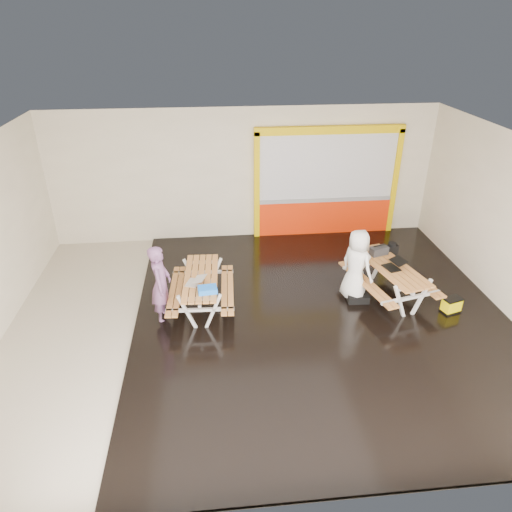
{
  "coord_description": "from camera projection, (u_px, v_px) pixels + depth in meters",
  "views": [
    {
      "loc": [
        -0.88,
        -7.66,
        5.53
      ],
      "look_at": [
        0.0,
        0.9,
        1.0
      ],
      "focal_mm": 32.58,
      "sensor_mm": 36.0,
      "label": 1
    }
  ],
  "objects": [
    {
      "name": "room",
      "position": [
        261.0,
        243.0,
        8.59
      ],
      "size": [
        10.02,
        8.02,
        3.52
      ],
      "color": "beige",
      "rests_on": "ground"
    },
    {
      "name": "deck",
      "position": [
        321.0,
        316.0,
        9.5
      ],
      "size": [
        7.5,
        7.98,
        0.05
      ],
      "primitive_type": "cube",
      "color": "black",
      "rests_on": "room"
    },
    {
      "name": "kiosk",
      "position": [
        326.0,
        185.0,
        12.39
      ],
      "size": [
        3.88,
        0.16,
        3.0
      ],
      "color": "#EF2E06",
      "rests_on": "room"
    },
    {
      "name": "picnic_table_left",
      "position": [
        201.0,
        284.0,
        9.51
      ],
      "size": [
        1.38,
        1.98,
        0.77
      ],
      "color": "#BC7A3B",
      "rests_on": "deck"
    },
    {
      "name": "picnic_table_right",
      "position": [
        390.0,
        273.0,
        9.85
      ],
      "size": [
        1.79,
        2.27,
        0.8
      ],
      "color": "#BC7A3B",
      "rests_on": "deck"
    },
    {
      "name": "person_left",
      "position": [
        161.0,
        284.0,
        9.08
      ],
      "size": [
        0.44,
        0.63,
        1.65
      ],
      "primitive_type": "imported",
      "rotation": [
        0.0,
        0.0,
        1.49
      ],
      "color": "#784C78",
      "rests_on": "deck"
    },
    {
      "name": "person_right",
      "position": [
        357.0,
        265.0,
        9.71
      ],
      "size": [
        0.83,
        0.92,
        1.58
      ],
      "primitive_type": "imported",
      "rotation": [
        0.0,
        0.0,
        2.11
      ],
      "color": "white",
      "rests_on": "deck"
    },
    {
      "name": "laptop_left",
      "position": [
        195.0,
        281.0,
        9.16
      ],
      "size": [
        0.46,
        0.44,
        0.16
      ],
      "color": "silver",
      "rests_on": "picnic_table_left"
    },
    {
      "name": "laptop_right",
      "position": [
        394.0,
        265.0,
        9.67
      ],
      "size": [
        0.49,
        0.46,
        0.17
      ],
      "color": "black",
      "rests_on": "picnic_table_right"
    },
    {
      "name": "blue_pouch",
      "position": [
        207.0,
        290.0,
        8.88
      ],
      "size": [
        0.38,
        0.29,
        0.11
      ],
      "primitive_type": "cube",
      "rotation": [
        0.0,
        0.0,
        0.11
      ],
      "color": "blue",
      "rests_on": "picnic_table_left"
    },
    {
      "name": "toolbox",
      "position": [
        379.0,
        251.0,
        10.18
      ],
      "size": [
        0.44,
        0.31,
        0.23
      ],
      "color": "black",
      "rests_on": "picnic_table_right"
    },
    {
      "name": "backpack",
      "position": [
        391.0,
        252.0,
        10.47
      ],
      "size": [
        0.32,
        0.26,
        0.45
      ],
      "color": "black",
      "rests_on": "picnic_table_right"
    },
    {
      "name": "dark_case",
      "position": [
        358.0,
        297.0,
        9.91
      ],
      "size": [
        0.46,
        0.35,
        0.17
      ],
      "primitive_type": "cube",
      "rotation": [
        0.0,
        0.0,
        -0.05
      ],
      "color": "black",
      "rests_on": "deck"
    },
    {
      "name": "fluke_bag",
      "position": [
        451.0,
        305.0,
        9.51
      ],
      "size": [
        0.43,
        0.34,
        0.33
      ],
      "color": "black",
      "rests_on": "deck"
    }
  ]
}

